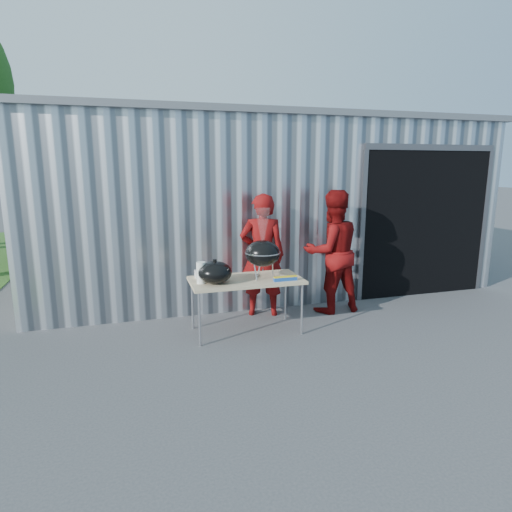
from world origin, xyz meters
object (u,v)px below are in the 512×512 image
object	(u,v)px
folding_table	(246,282)
kettle_grill	(263,248)
person_bystander	(332,252)
person_cook	(262,255)

from	to	relation	value
folding_table	kettle_grill	distance (m)	0.51
folding_table	person_bystander	size ratio (longest dim) A/B	0.79
folding_table	kettle_grill	world-z (taller)	kettle_grill
folding_table	kettle_grill	size ratio (longest dim) A/B	1.58
folding_table	person_bystander	xyz separation A→B (m)	(1.50, 0.48, 0.24)
person_bystander	folding_table	bearing A→B (deg)	14.85
folding_table	kettle_grill	bearing A→B (deg)	-9.67
kettle_grill	person_bystander	size ratio (longest dim) A/B	0.50
person_cook	folding_table	bearing A→B (deg)	72.07
kettle_grill	person_cook	world-z (taller)	person_cook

